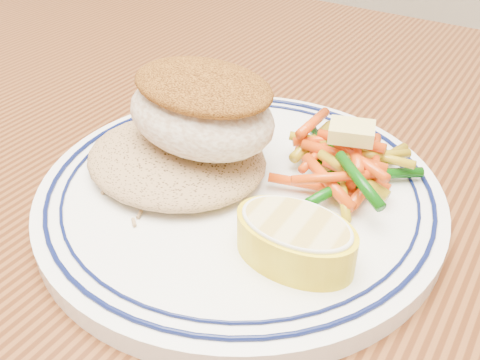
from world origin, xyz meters
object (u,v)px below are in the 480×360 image
at_px(fish_fillet, 201,107).
at_px(lemon_wedge, 295,238).
at_px(vegetable_pile, 345,161).
at_px(plate, 240,193).
at_px(rice_pilaf, 176,155).
at_px(dining_table, 193,278).

xyz_separation_m(fish_fillet, lemon_wedge, (0.10, -0.05, -0.03)).
xyz_separation_m(vegetable_pile, lemon_wedge, (0.01, -0.09, 0.00)).
xyz_separation_m(plate, lemon_wedge, (0.06, -0.04, 0.02)).
relative_size(fish_fillet, vegetable_pile, 1.08).
bearing_deg(lemon_wedge, plate, 146.20).
distance_m(rice_pilaf, lemon_wedge, 0.12).
bearing_deg(fish_fillet, plate, -11.46).
distance_m(dining_table, vegetable_pile, 0.17).
bearing_deg(lemon_wedge, dining_table, 159.75).
height_order(plate, rice_pilaf, rice_pilaf).
bearing_deg(plate, lemon_wedge, -33.80).
relative_size(plate, rice_pilaf, 2.10).
relative_size(dining_table, fish_fillet, 12.69).
bearing_deg(plate, rice_pilaf, -171.57).
distance_m(dining_table, plate, 0.12).
distance_m(fish_fillet, lemon_wedge, 0.11).
bearing_deg(fish_fillet, vegetable_pile, 23.52).
bearing_deg(fish_fillet, dining_table, -137.25).
bearing_deg(dining_table, fish_fillet, 42.75).
xyz_separation_m(dining_table, plate, (0.05, 0.00, 0.11)).
bearing_deg(plate, fish_fillet, 168.54).
xyz_separation_m(dining_table, rice_pilaf, (-0.00, -0.00, 0.12)).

